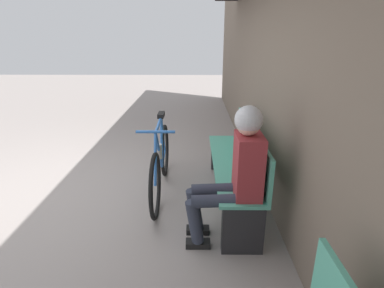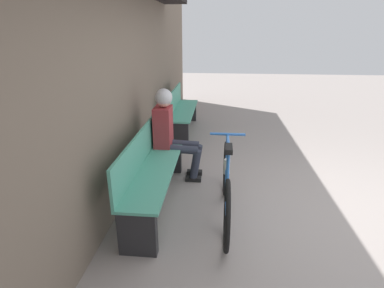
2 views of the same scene
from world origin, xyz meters
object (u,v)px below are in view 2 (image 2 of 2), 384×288
bicycle (226,186)px  park_bench_near (152,171)px  person_seated (171,128)px  park_bench_far (181,112)px

bicycle → park_bench_near: bearing=78.1°
person_seated → park_bench_near: bearing=170.6°
bicycle → person_seated: 1.22m
park_bench_near → park_bench_far: bearing=-0.0°
park_bench_far → person_seated: bearing=-176.7°
park_bench_near → bicycle: (-0.18, -0.87, -0.04)m
person_seated → park_bench_far: size_ratio=0.70×
park_bench_near → person_seated: (0.72, -0.12, 0.30)m
person_seated → bicycle: bearing=-140.3°
park_bench_far → park_bench_near: bearing=180.0°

